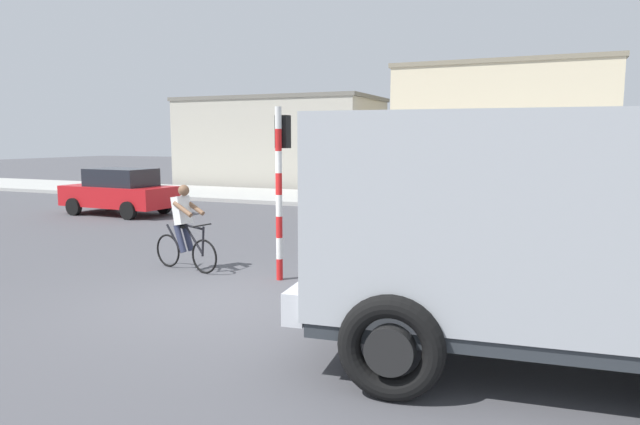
# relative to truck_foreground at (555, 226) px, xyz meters

# --- Properties ---
(ground_plane) EXTENTS (120.00, 120.00, 0.00)m
(ground_plane) POSITION_rel_truck_foreground_xyz_m (-5.10, 0.82, -1.67)
(ground_plane) COLOR #4C4C51
(sidewalk_far) EXTENTS (80.00, 5.00, 0.16)m
(sidewalk_far) POSITION_rel_truck_foreground_xyz_m (-5.10, 15.63, -1.59)
(sidewalk_far) COLOR #ADADA8
(sidewalk_far) RESTS_ON ground
(truck_foreground) EXTENTS (5.65, 3.24, 2.90)m
(truck_foreground) POSITION_rel_truck_foreground_xyz_m (0.00, 0.00, 0.00)
(truck_foreground) COLOR #B2B7BC
(truck_foreground) RESTS_ON ground
(cyclist) EXTENTS (1.71, 0.56, 1.72)m
(cyclist) POSITION_rel_truck_foreground_xyz_m (-6.83, 2.48, -0.80)
(cyclist) COLOR black
(cyclist) RESTS_ON ground
(traffic_light_pole) EXTENTS (0.24, 0.43, 3.20)m
(traffic_light_pole) POSITION_rel_truck_foreground_xyz_m (-4.73, 2.60, 0.40)
(traffic_light_pole) COLOR red
(traffic_light_pole) RESTS_ON ground
(car_red_near) EXTENTS (4.07, 2.01, 1.60)m
(car_red_near) POSITION_rel_truck_foreground_xyz_m (-14.05, 8.52, -0.85)
(car_red_near) COLOR red
(car_red_near) RESTS_ON ground
(pedestrian_near_kerb) EXTENTS (0.34, 0.22, 1.62)m
(pedestrian_near_kerb) POSITION_rel_truck_foreground_xyz_m (-5.95, 10.91, -0.82)
(pedestrian_near_kerb) COLOR #2D334C
(pedestrian_near_kerb) RESTS_ON ground
(building_corner_left) EXTENTS (10.69, 5.79, 4.82)m
(building_corner_left) POSITION_rel_truck_foreground_xyz_m (-14.40, 21.46, 0.75)
(building_corner_left) COLOR #B2AD9E
(building_corner_left) RESTS_ON ground
(building_mid_block) EXTENTS (9.64, 6.27, 6.00)m
(building_mid_block) POSITION_rel_truck_foreground_xyz_m (-2.65, 21.80, 1.34)
(building_mid_block) COLOR beige
(building_mid_block) RESTS_ON ground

